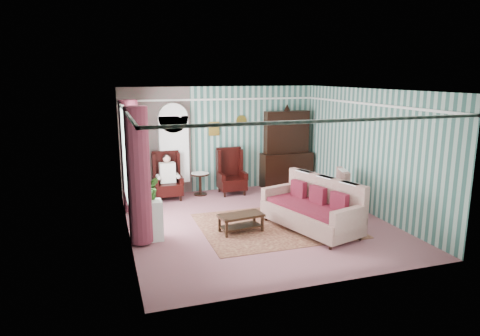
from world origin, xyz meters
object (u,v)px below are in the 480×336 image
object	(u,v)px
seated_woman	(168,177)
coffee_table	(241,223)
wingback_right	(232,171)
floral_armchair	(329,192)
wingback_left	(168,176)
sofa	(311,207)
dresser_hutch	(287,147)
nest_table	(335,191)
bookcase	(174,154)
round_side_table	(200,184)
plant_stand	(148,221)

from	to	relation	value
seated_woman	coffee_table	xyz separation A→B (m)	(1.07, -2.88, -0.40)
wingback_right	floral_armchair	xyz separation A→B (m)	(1.73, -2.25, -0.13)
wingback_left	sofa	size ratio (longest dim) A/B	0.56
sofa	dresser_hutch	bearing A→B (deg)	-32.61
seated_woman	nest_table	distance (m)	4.37
bookcase	wingback_right	world-z (taller)	bookcase
round_side_table	sofa	size ratio (longest dim) A/B	0.27
wingback_right	seated_woman	world-z (taller)	wingback_right
sofa	floral_armchair	bearing A→B (deg)	-61.92
sofa	bookcase	bearing A→B (deg)	15.37
nest_table	coffee_table	size ratio (longest dim) A/B	0.59
seated_woman	round_side_table	xyz separation A→B (m)	(0.90, 0.15, -0.29)
wingback_right	seated_woman	bearing A→B (deg)	180.00
seated_woman	round_side_table	bearing A→B (deg)	9.46
wingback_right	round_side_table	xyz separation A→B (m)	(-0.85, 0.15, -0.33)
sofa	coffee_table	bearing A→B (deg)	60.04
nest_table	coffee_table	world-z (taller)	nest_table
seated_woman	nest_table	world-z (taller)	seated_woman
bookcase	sofa	distance (m)	4.29
plant_stand	sofa	distance (m)	3.33
floral_armchair	coffee_table	world-z (taller)	floral_armchair
wingback_left	wingback_right	world-z (taller)	same
floral_armchair	plant_stand	bearing A→B (deg)	112.37
wingback_left	seated_woman	xyz separation A→B (m)	(0.00, 0.00, -0.04)
wingback_left	wingback_right	size ratio (longest dim) A/B	1.00
seated_woman	sofa	size ratio (longest dim) A/B	0.53
dresser_hutch	coffee_table	xyz separation A→B (m)	(-2.43, -3.15, -0.99)
dresser_hutch	floral_armchair	bearing A→B (deg)	-90.57
coffee_table	bookcase	bearing A→B (deg)	104.15
dresser_hutch	wingback_left	xyz separation A→B (m)	(-3.50, -0.27, -0.55)
dresser_hutch	seated_woman	bearing A→B (deg)	-175.59
nest_table	dresser_hutch	bearing A→B (deg)	107.39
wingback_right	seated_woman	distance (m)	1.75
sofa	floral_armchair	size ratio (longest dim) A/B	2.25
wingback_left	sofa	distance (m)	4.07
plant_stand	wingback_left	bearing A→B (deg)	73.78
wingback_right	sofa	xyz separation A→B (m)	(0.75, -3.21, -0.11)
bookcase	coffee_table	size ratio (longest dim) A/B	2.43
round_side_table	wingback_left	bearing A→B (deg)	-170.54
seated_woman	coffee_table	size ratio (longest dim) A/B	1.28
nest_table	floral_armchair	distance (m)	0.95
nest_table	sofa	world-z (taller)	sofa
bookcase	wingback_left	bearing A→B (deg)	-122.66
wingback_right	plant_stand	world-z (taller)	wingback_right
wingback_right	coffee_table	distance (m)	2.99
dresser_hutch	seated_woman	size ratio (longest dim) A/B	2.00
dresser_hutch	nest_table	xyz separation A→B (m)	(0.57, -1.82, -0.91)
dresser_hutch	round_side_table	world-z (taller)	dresser_hutch
bookcase	wingback_right	distance (m)	1.63
plant_stand	coffee_table	world-z (taller)	plant_stand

